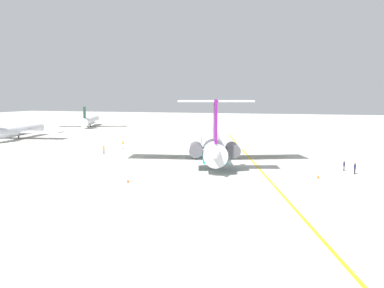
% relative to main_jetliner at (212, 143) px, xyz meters
% --- Properties ---
extents(ground, '(399.57, 399.57, 0.00)m').
position_rel_main_jetliner_xyz_m(ground, '(-2.00, -4.50, -3.19)').
color(ground, '#B7B5AD').
extents(main_jetliner, '(39.55, 35.42, 11.71)m').
position_rel_main_jetliner_xyz_m(main_jetliner, '(0.00, 0.00, 0.00)').
color(main_jetliner, silver).
rests_on(main_jetliner, ground).
extents(airliner_mid_right, '(26.02, 25.84, 7.78)m').
position_rel_main_jetliner_xyz_m(airliner_mid_right, '(22.06, 61.76, -0.90)').
color(airliner_mid_right, silver).
rests_on(airliner_mid_right, ground).
extents(airliner_far_right, '(26.53, 26.64, 8.16)m').
position_rel_main_jetliner_xyz_m(airliner_far_right, '(67.62, 65.47, -0.79)').
color(airliner_far_right, white).
rests_on(airliner_far_right, ground).
extents(ground_crew_near_nose, '(0.27, 0.43, 1.71)m').
position_rel_main_jetliner_xyz_m(ground_crew_near_nose, '(10.18, 23.71, -2.11)').
color(ground_crew_near_nose, black).
rests_on(ground_crew_near_nose, ground).
extents(ground_crew_near_tail, '(0.44, 0.28, 1.74)m').
position_rel_main_jetliner_xyz_m(ground_crew_near_tail, '(0.83, 23.58, -2.09)').
color(ground_crew_near_tail, black).
rests_on(ground_crew_near_tail, ground).
extents(ground_crew_portside, '(0.40, 0.27, 1.71)m').
position_rel_main_jetliner_xyz_m(ground_crew_portside, '(-5.60, -23.54, -2.11)').
color(ground_crew_portside, black).
rests_on(ground_crew_portside, ground).
extents(ground_crew_starboard, '(0.39, 0.29, 1.79)m').
position_rel_main_jetliner_xyz_m(ground_crew_starboard, '(-7.97, -24.94, -2.06)').
color(ground_crew_starboard, black).
rests_on(ground_crew_starboard, ground).
extents(safety_cone_nose, '(0.40, 0.40, 0.55)m').
position_rel_main_jetliner_xyz_m(safety_cone_nose, '(-12.90, -19.40, -2.92)').
color(safety_cone_nose, '#EA590F').
rests_on(safety_cone_nose, ground).
extents(safety_cone_wingtip, '(0.40, 0.40, 0.55)m').
position_rel_main_jetliner_xyz_m(safety_cone_wingtip, '(15.32, 19.95, -2.92)').
color(safety_cone_wingtip, '#EA590F').
rests_on(safety_cone_wingtip, ground).
extents(safety_cone_tail, '(0.40, 0.40, 0.55)m').
position_rel_main_jetliner_xyz_m(safety_cone_tail, '(-23.53, 6.65, -2.92)').
color(safety_cone_tail, '#EA590F').
rests_on(safety_cone_tail, ground).
extents(taxiway_centreline, '(103.20, 29.78, 0.01)m').
position_rel_main_jetliner_xyz_m(taxiway_centreline, '(1.09, -7.56, -3.19)').
color(taxiway_centreline, gold).
rests_on(taxiway_centreline, ground).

